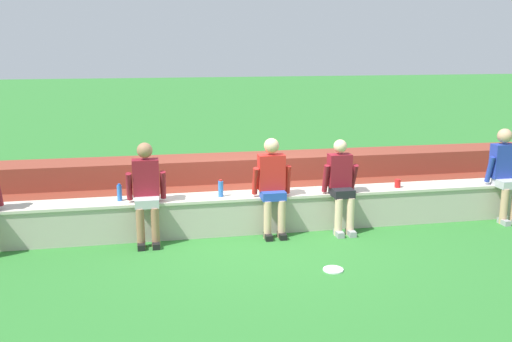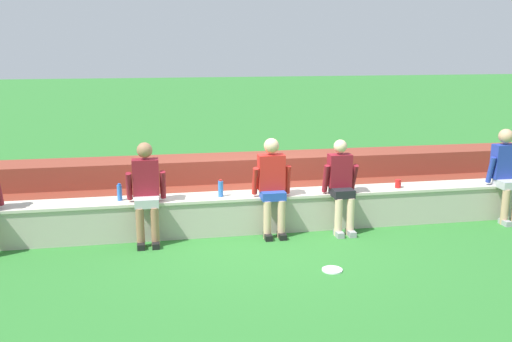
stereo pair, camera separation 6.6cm
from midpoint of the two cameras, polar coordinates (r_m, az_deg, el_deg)
The scene contains 11 objects.
ground_plane at distance 8.24m, azimuth 0.69°, elevation -6.46°, with size 80.00×80.00×0.00m, color #2D752D.
stone_seating_wall at distance 8.37m, azimuth 0.36°, elevation -4.03°, with size 8.42×0.51×0.56m.
brick_bleachers at distance 9.70m, azimuth -1.32°, elevation -1.44°, with size 11.36×1.54×0.80m.
person_left_of_center at distance 7.85m, azimuth -11.32°, elevation -1.86°, with size 0.54×0.54×1.40m.
person_center at distance 8.02m, azimuth 1.43°, elevation -1.22°, with size 0.56×0.48×1.41m.
person_right_of_center at distance 8.28m, azimuth 8.42°, elevation -1.25°, with size 0.51×0.53×1.36m.
person_far_right at distance 9.52m, azimuth 23.77°, elevation -0.02°, with size 0.52×0.54×1.44m.
water_bottle_mid_left at distance 8.13m, azimuth -13.93°, elevation -2.16°, with size 0.07×0.07×0.24m.
water_bottle_mid_right at distance 8.12m, azimuth -3.83°, elevation -1.79°, with size 0.07×0.07×0.25m.
plastic_cup_middle at distance 8.89m, azimuth 13.99°, elevation -1.23°, with size 0.09×0.09×0.13m, color red.
frisbee at distance 7.05m, azimuth 7.58°, elevation -9.91°, with size 0.25×0.25×0.02m, color white.
Camera 1 is at (-1.63, -7.61, 2.71)m, focal length 39.36 mm.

